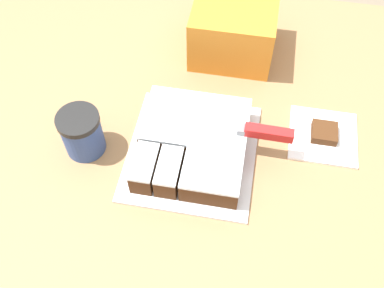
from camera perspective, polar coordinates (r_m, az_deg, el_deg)
ground_plane at (r=1.79m, az=-0.44°, el=-16.37°), size 8.00×8.00×0.00m
countertop at (r=1.37m, az=-0.57°, el=-10.46°), size 1.40×1.10×0.90m
cake_board at (r=0.96m, az=0.00°, el=-1.06°), size 0.27×0.29×0.01m
cake at (r=0.94m, az=0.16°, el=0.10°), size 0.22×0.24×0.06m
knife at (r=0.92m, az=8.02°, el=1.82°), size 0.28×0.02×0.02m
coffee_cup at (r=0.96m, az=-13.80°, el=1.38°), size 0.09×0.09×0.10m
paper_napkin at (r=1.03m, az=16.29°, el=0.98°), size 0.15×0.15×0.01m
brownie at (r=1.02m, az=16.46°, el=1.40°), size 0.05×0.05×0.02m
storage_box at (r=1.13m, az=5.31°, el=14.38°), size 0.20×0.19×0.14m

